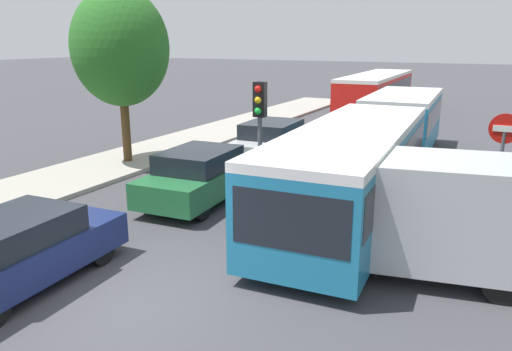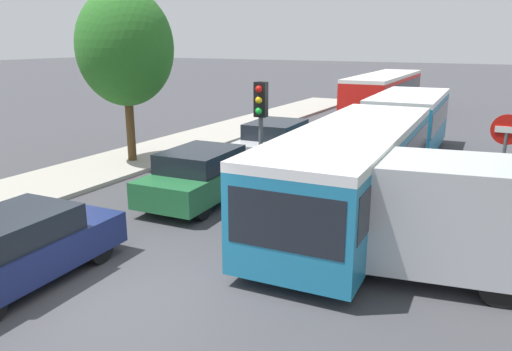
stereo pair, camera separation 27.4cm
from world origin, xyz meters
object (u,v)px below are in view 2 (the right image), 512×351
articulated_bus (382,142)px  queued_car_green (202,175)px  white_van (417,213)px  queued_car_silver (276,142)px  city_bus_rear (384,91)px  traffic_light (261,117)px  tree_left_mid (125,51)px  queued_car_navy (18,248)px  no_entry_sign (504,155)px

articulated_bus → queued_car_green: articulated_bus is taller
white_van → queued_car_silver: bearing=-57.8°
articulated_bus → city_bus_rear: 16.55m
queued_car_silver → white_van: bearing=-140.7°
traffic_light → tree_left_mid: size_ratio=0.55×
queued_car_green → traffic_light: traffic_light is taller
white_van → tree_left_mid: (-11.07, 4.38, 2.83)m
queued_car_green → tree_left_mid: tree_left_mid is taller
queued_car_silver → traffic_light: bearing=-161.8°
queued_car_navy → no_entry_sign: bearing=-50.4°
articulated_bus → traffic_light: size_ratio=4.77×
queued_car_navy → no_entry_sign: no_entry_sign is taller
queued_car_silver → no_entry_sign: (7.67, -3.85, 1.09)m
no_entry_sign → city_bus_rear: bearing=-158.2°
articulated_bus → queued_car_silver: 4.43m
queued_car_green → no_entry_sign: (7.48, 1.31, 1.11)m
no_entry_sign → traffic_light: bearing=-79.1°
queued_car_silver → traffic_light: (1.93, -4.96, 1.72)m
tree_left_mid → queued_car_silver: bearing=29.5°
traffic_light → queued_car_silver: bearing=-165.0°
no_entry_sign → tree_left_mid: size_ratio=0.45×
queued_car_green → white_van: (6.21, -1.86, 0.48)m
tree_left_mid → no_entry_sign: bearing=-5.6°
articulated_bus → tree_left_mid: bearing=-83.9°
articulated_bus → traffic_light: bearing=-34.5°
queued_car_green → traffic_light: (1.74, 0.21, 1.74)m
queued_car_navy → queued_car_green: size_ratio=0.93×
white_van → no_entry_sign: 3.48m
queued_car_navy → white_van: 7.53m
queued_car_navy → tree_left_mid: bearing=26.3°
queued_car_navy → queued_car_green: bearing=-5.1°
city_bus_rear → traffic_light: traffic_light is taller
articulated_bus → tree_left_mid: (-8.89, -1.40, 2.69)m
white_van → traffic_light: traffic_light is taller
queued_car_silver → no_entry_sign: no_entry_sign is taller
white_van → city_bus_rear: bearing=-84.3°
city_bus_rear → articulated_bus: bearing=-167.5°
queued_car_green → no_entry_sign: 7.68m
queued_car_navy → white_van: white_van is taller
queued_car_green → tree_left_mid: bearing=59.6°
city_bus_rear → no_entry_sign: 20.11m
articulated_bus → queued_car_navy: (-4.23, -9.68, -0.67)m
articulated_bus → city_bus_rear: bearing=-168.9°
queued_car_green → tree_left_mid: size_ratio=0.71×
no_entry_sign → tree_left_mid: 12.60m
articulated_bus → queued_car_navy: 10.59m
no_entry_sign → queued_car_green: bearing=-80.0°
traffic_light → white_van: bearing=58.9°
city_bus_rear → queued_car_silver: size_ratio=2.47×
articulated_bus → white_van: size_ratio=3.08×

